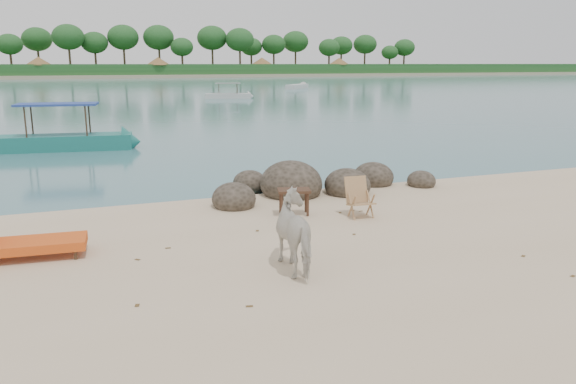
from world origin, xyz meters
name	(u,v)px	position (x,y,z in m)	size (l,w,h in m)	color
water	(93,84)	(0.00, 90.00, 0.00)	(400.00, 400.00, 0.00)	#35616B
far_shore	(84,75)	(0.00, 170.00, 0.00)	(420.00, 90.00, 1.40)	tan
far_scenery	(86,64)	(0.03, 136.70, 3.14)	(420.00, 18.00, 9.50)	#1E4C1E
boulders	(310,185)	(2.77, 5.74, 0.22)	(6.29, 2.92, 1.18)	#2D271E
cow	(300,234)	(0.44, 0.65, 0.62)	(0.67, 1.48, 1.25)	silver
side_table	(294,203)	(1.57, 3.81, 0.29)	(0.71, 0.46, 0.57)	#381F16
lounge_chair	(30,240)	(-3.69, 2.78, 0.34)	(2.27, 0.80, 0.68)	#DE5D1A
deck_chair	(361,199)	(2.86, 3.10, 0.43)	(0.55, 0.60, 0.86)	tan
boat_near	(58,111)	(-3.47, 16.37, 1.48)	(6.09, 1.37, 2.97)	#1B6C64
boat_mid	(228,85)	(11.16, 46.50, 1.21)	(4.93, 1.11, 2.42)	beige
boat_far	(297,86)	(25.37, 64.30, 0.33)	(5.77, 1.30, 0.67)	silver
dead_leaves	(330,260)	(1.11, 0.92, 0.00)	(7.32, 7.08, 0.00)	brown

